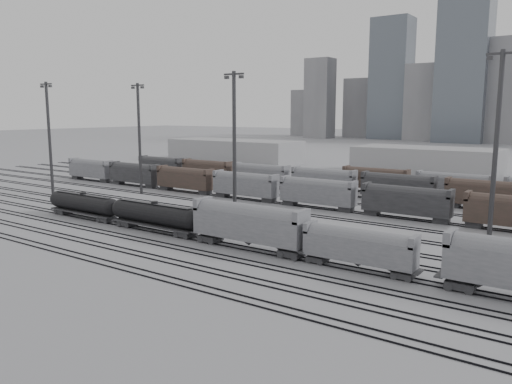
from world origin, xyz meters
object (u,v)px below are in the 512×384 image
Objects in this scene: tank_car_b at (155,215)px; light_mast_c at (234,143)px; hopper_car_a at (249,222)px; hopper_car_b at (359,245)px; tank_car_a at (84,204)px; light_mast_a at (49,136)px.

tank_car_b is 17.82m from light_mast_c.
hopper_car_a is at bearing -46.96° from light_mast_c.
hopper_car_b is 0.54× the size of light_mast_c.
tank_car_a is 1.03× the size of hopper_car_a.
tank_car_b is 1.09× the size of hopper_car_a.
light_mast_c is at bearing 69.67° from tank_car_b.
tank_car_a is 17.44m from tank_car_b.
tank_car_a is 0.95× the size of tank_car_b.
hopper_car_a is 15.58m from hopper_car_b.
light_mast_a is 48.42m from light_mast_c.
light_mast_c reaches higher than tank_car_a.
tank_car_b is (17.44, 0.00, 0.12)m from tank_car_a.
tank_car_a is at bearing 180.00° from hopper_car_b.
tank_car_a is 0.71× the size of light_mast_a.
hopper_car_b is at bearing 0.00° from tank_car_b.
light_mast_c reaches higher than light_mast_a.
light_mast_c is (-28.18, 13.52, 10.14)m from hopper_car_b.
hopper_car_b is 77.97m from light_mast_a.
light_mast_a is (-43.34, 10.97, 10.39)m from tank_car_b.
hopper_car_a is at bearing -10.20° from light_mast_a.
hopper_car_a is 62.65m from light_mast_a.
light_mast_a reaches higher than tank_car_a.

